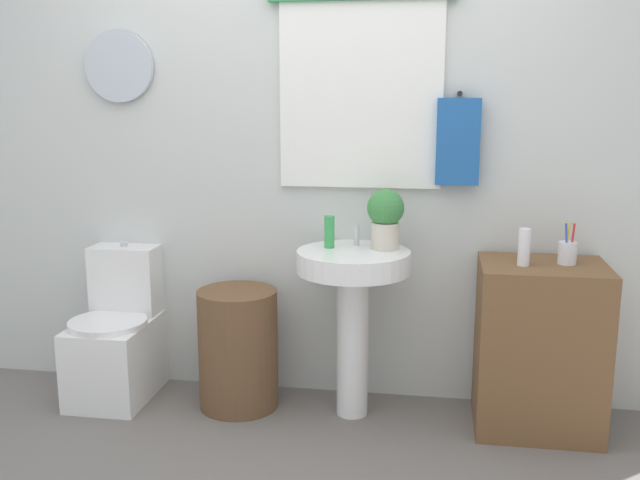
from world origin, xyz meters
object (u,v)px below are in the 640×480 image
(laundry_hamper, at_px, (238,349))
(wooden_cabinet, at_px, (539,347))
(toothbrush_cup, at_px, (567,252))
(lotion_bottle, at_px, (524,247))
(toilet, at_px, (118,340))
(potted_plant, at_px, (385,216))
(pedestal_sink, at_px, (353,292))
(soap_bottle, at_px, (329,232))

(laundry_hamper, distance_m, wooden_cabinet, 1.41)
(laundry_hamper, relative_size, toothbrush_cup, 3.17)
(wooden_cabinet, relative_size, lotion_bottle, 4.68)
(wooden_cabinet, xyz_separation_m, toothbrush_cup, (0.10, 0.02, 0.44))
(toilet, relative_size, laundry_hamper, 1.31)
(toilet, height_order, potted_plant, potted_plant)
(lotion_bottle, bearing_deg, pedestal_sink, 176.96)
(soap_bottle, bearing_deg, toilet, -179.21)
(toilet, distance_m, soap_bottle, 1.23)
(soap_bottle, relative_size, potted_plant, 0.54)
(wooden_cabinet, xyz_separation_m, soap_bottle, (-0.97, 0.05, 0.49))
(soap_bottle, distance_m, lotion_bottle, 0.88)
(pedestal_sink, relative_size, soap_bottle, 5.29)
(laundry_hamper, xyz_separation_m, toothbrush_cup, (1.51, 0.02, 0.53))
(toilet, distance_m, potted_plant, 1.50)
(laundry_hamper, distance_m, lotion_bottle, 1.43)
(toilet, bearing_deg, toothbrush_cup, -0.40)
(soap_bottle, xyz_separation_m, lotion_bottle, (0.87, -0.09, -0.02))
(wooden_cabinet, height_order, lotion_bottle, lotion_bottle)
(laundry_hamper, xyz_separation_m, soap_bottle, (0.44, 0.05, 0.59))
(lotion_bottle, height_order, toothbrush_cup, toothbrush_cup)
(wooden_cabinet, height_order, toothbrush_cup, toothbrush_cup)
(laundry_hamper, xyz_separation_m, lotion_bottle, (1.31, -0.04, 0.56))
(potted_plant, height_order, toothbrush_cup, potted_plant)
(toothbrush_cup, bearing_deg, potted_plant, 177.17)
(pedestal_sink, bearing_deg, toilet, 178.33)
(wooden_cabinet, distance_m, soap_bottle, 1.09)
(soap_bottle, height_order, lotion_bottle, soap_bottle)
(pedestal_sink, distance_m, soap_bottle, 0.30)
(toothbrush_cup, bearing_deg, lotion_bottle, -162.75)
(potted_plant, bearing_deg, toothbrush_cup, -2.83)
(soap_bottle, bearing_deg, laundry_hamper, -173.52)
(pedestal_sink, distance_m, lotion_bottle, 0.79)
(toilet, xyz_separation_m, potted_plant, (1.34, 0.02, 0.67))
(laundry_hamper, distance_m, soap_bottle, 0.73)
(laundry_hamper, height_order, wooden_cabinet, wooden_cabinet)
(toilet, bearing_deg, pedestal_sink, -1.67)
(pedestal_sink, distance_m, toothbrush_cup, 0.97)
(soap_bottle, xyz_separation_m, toothbrush_cup, (1.07, -0.03, -0.05))
(soap_bottle, bearing_deg, toothbrush_cup, -1.60)
(pedestal_sink, height_order, soap_bottle, soap_bottle)
(soap_bottle, distance_m, potted_plant, 0.27)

